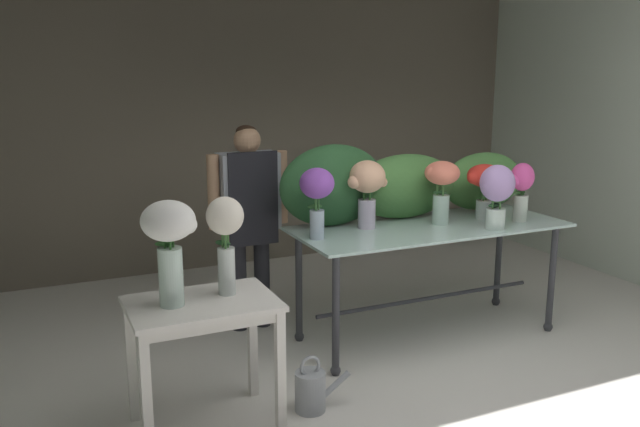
{
  "coord_description": "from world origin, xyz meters",
  "views": [
    {
      "loc": [
        -2.24,
        -2.39,
        1.99
      ],
      "look_at": [
        -0.57,
        1.27,
        1.09
      ],
      "focal_mm": 37.45,
      "sensor_mm": 36.0,
      "label": 1
    }
  ],
  "objects_px": {
    "side_table_white": "(203,319)",
    "vase_lilac_ranunculus": "(497,190)",
    "florist": "(249,206)",
    "vase_violet_roses": "(317,192)",
    "display_table_glass": "(429,243)",
    "vase_coral_snapdragons": "(441,183)",
    "vase_scarlet_hydrangea": "(484,181)",
    "vase_peach_anemones": "(367,186)",
    "vase_cream_lisianthus_tall": "(225,232)",
    "vase_fuchsia_stock": "(521,187)",
    "watering_can": "(311,390)",
    "vase_white_roses_tall": "(170,238)"
  },
  "relations": [
    {
      "from": "vase_scarlet_hydrangea",
      "to": "vase_cream_lisianthus_tall",
      "type": "height_order",
      "value": "vase_cream_lisianthus_tall"
    },
    {
      "from": "vase_scarlet_hydrangea",
      "to": "vase_white_roses_tall",
      "type": "xyz_separation_m",
      "value": [
        -2.47,
        -0.58,
        -0.03
      ]
    },
    {
      "from": "display_table_glass",
      "to": "vase_coral_snapdragons",
      "type": "xyz_separation_m",
      "value": [
        0.09,
        0.01,
        0.44
      ]
    },
    {
      "from": "side_table_white",
      "to": "vase_fuchsia_stock",
      "type": "bearing_deg",
      "value": 9.2
    },
    {
      "from": "vase_coral_snapdragons",
      "to": "watering_can",
      "type": "xyz_separation_m",
      "value": [
        -1.32,
        -0.67,
        -1.02
      ]
    },
    {
      "from": "side_table_white",
      "to": "vase_coral_snapdragons",
      "type": "bearing_deg",
      "value": 16.7
    },
    {
      "from": "vase_violet_roses",
      "to": "vase_peach_anemones",
      "type": "height_order",
      "value": "vase_peach_anemones"
    },
    {
      "from": "florist",
      "to": "vase_lilac_ranunculus",
      "type": "bearing_deg",
      "value": -32.88
    },
    {
      "from": "florist",
      "to": "vase_scarlet_hydrangea",
      "type": "distance_m",
      "value": 1.76
    },
    {
      "from": "display_table_glass",
      "to": "vase_scarlet_hydrangea",
      "type": "height_order",
      "value": "vase_scarlet_hydrangea"
    },
    {
      "from": "display_table_glass",
      "to": "side_table_white",
      "type": "bearing_deg",
      "value": -162.7
    },
    {
      "from": "display_table_glass",
      "to": "florist",
      "type": "xyz_separation_m",
      "value": [
        -1.14,
        0.7,
        0.24
      ]
    },
    {
      "from": "side_table_white",
      "to": "vase_fuchsia_stock",
      "type": "distance_m",
      "value": 2.59
    },
    {
      "from": "side_table_white",
      "to": "vase_lilac_ranunculus",
      "type": "height_order",
      "value": "vase_lilac_ranunculus"
    },
    {
      "from": "side_table_white",
      "to": "vase_lilac_ranunculus",
      "type": "distance_m",
      "value": 2.27
    },
    {
      "from": "vase_coral_snapdragons",
      "to": "vase_peach_anemones",
      "type": "distance_m",
      "value": 0.56
    },
    {
      "from": "display_table_glass",
      "to": "side_table_white",
      "type": "xyz_separation_m",
      "value": [
        -1.84,
        -0.57,
        -0.08
      ]
    },
    {
      "from": "florist",
      "to": "vase_cream_lisianthus_tall",
      "type": "bearing_deg",
      "value": -113.92
    },
    {
      "from": "vase_peach_anemones",
      "to": "watering_can",
      "type": "bearing_deg",
      "value": -134.87
    },
    {
      "from": "vase_fuchsia_stock",
      "to": "vase_cream_lisianthus_tall",
      "type": "distance_m",
      "value": 2.38
    },
    {
      "from": "display_table_glass",
      "to": "watering_can",
      "type": "xyz_separation_m",
      "value": [
        -1.23,
        -0.66,
        -0.59
      ]
    },
    {
      "from": "vase_scarlet_hydrangea",
      "to": "side_table_white",
      "type": "bearing_deg",
      "value": -165.9
    },
    {
      "from": "vase_fuchsia_stock",
      "to": "vase_coral_snapdragons",
      "type": "xyz_separation_m",
      "value": [
        -0.59,
        0.17,
        0.04
      ]
    },
    {
      "from": "vase_violet_roses",
      "to": "florist",
      "type": "bearing_deg",
      "value": 108.87
    },
    {
      "from": "vase_fuchsia_stock",
      "to": "vase_lilac_ranunculus",
      "type": "bearing_deg",
      "value": -160.72
    },
    {
      "from": "florist",
      "to": "vase_coral_snapdragons",
      "type": "relative_size",
      "value": 3.37
    },
    {
      "from": "vase_fuchsia_stock",
      "to": "vase_cream_lisianthus_tall",
      "type": "height_order",
      "value": "vase_cream_lisianthus_tall"
    },
    {
      "from": "display_table_glass",
      "to": "vase_cream_lisianthus_tall",
      "type": "xyz_separation_m",
      "value": [
        -1.68,
        -0.52,
        0.38
      ]
    },
    {
      "from": "display_table_glass",
      "to": "vase_scarlet_hydrangea",
      "type": "xyz_separation_m",
      "value": [
        0.48,
        0.01,
        0.42
      ]
    },
    {
      "from": "vase_peach_anemones",
      "to": "watering_can",
      "type": "relative_size",
      "value": 1.38
    },
    {
      "from": "vase_peach_anemones",
      "to": "watering_can",
      "type": "xyz_separation_m",
      "value": [
        -0.77,
        -0.78,
        -1.03
      ]
    },
    {
      "from": "vase_violet_roses",
      "to": "vase_cream_lisianthus_tall",
      "type": "xyz_separation_m",
      "value": [
        -0.78,
        -0.51,
        -0.07
      ]
    },
    {
      "from": "florist",
      "to": "watering_can",
      "type": "height_order",
      "value": "florist"
    },
    {
      "from": "vase_cream_lisianthus_tall",
      "to": "watering_can",
      "type": "height_order",
      "value": "vase_cream_lisianthus_tall"
    },
    {
      "from": "vase_fuchsia_stock",
      "to": "watering_can",
      "type": "relative_size",
      "value": 1.24
    },
    {
      "from": "vase_violet_roses",
      "to": "display_table_glass",
      "type": "bearing_deg",
      "value": 0.37
    },
    {
      "from": "watering_can",
      "to": "vase_cream_lisianthus_tall",
      "type": "bearing_deg",
      "value": 162.08
    },
    {
      "from": "vase_scarlet_hydrangea",
      "to": "vase_peach_anemones",
      "type": "height_order",
      "value": "vase_peach_anemones"
    },
    {
      "from": "side_table_white",
      "to": "vase_cream_lisianthus_tall",
      "type": "distance_m",
      "value": 0.49
    },
    {
      "from": "vase_fuchsia_stock",
      "to": "vase_peach_anemones",
      "type": "height_order",
      "value": "vase_peach_anemones"
    },
    {
      "from": "vase_white_roses_tall",
      "to": "watering_can",
      "type": "xyz_separation_m",
      "value": [
        0.76,
        -0.09,
        -0.98
      ]
    },
    {
      "from": "side_table_white",
      "to": "vase_lilac_ranunculus",
      "type": "xyz_separation_m",
      "value": [
        2.2,
        0.3,
        0.49
      ]
    },
    {
      "from": "vase_peach_anemones",
      "to": "vase_cream_lisianthus_tall",
      "type": "distance_m",
      "value": 1.38
    },
    {
      "from": "florist",
      "to": "vase_peach_anemones",
      "type": "xyz_separation_m",
      "value": [
        0.68,
        -0.58,
        0.2
      ]
    },
    {
      "from": "display_table_glass",
      "to": "vase_coral_snapdragons",
      "type": "height_order",
      "value": "vase_coral_snapdragons"
    },
    {
      "from": "florist",
      "to": "vase_coral_snapdragons",
      "type": "height_order",
      "value": "florist"
    },
    {
      "from": "vase_scarlet_hydrangea",
      "to": "watering_can",
      "type": "bearing_deg",
      "value": -158.63
    },
    {
      "from": "vase_lilac_ranunculus",
      "to": "vase_violet_roses",
      "type": "distance_m",
      "value": 1.29
    },
    {
      "from": "florist",
      "to": "vase_violet_roses",
      "type": "bearing_deg",
      "value": -71.13
    },
    {
      "from": "florist",
      "to": "watering_can",
      "type": "bearing_deg",
      "value": -93.97
    }
  ]
}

